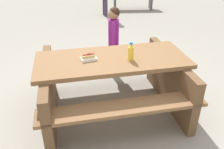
{
  "coord_description": "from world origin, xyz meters",
  "views": [
    {
      "loc": [
        0.18,
        2.53,
        1.94
      ],
      "look_at": [
        0.0,
        0.0,
        0.52
      ],
      "focal_mm": 37.84,
      "sensor_mm": 36.0,
      "label": 1
    }
  ],
  "objects_px": {
    "picnic_table": "(112,80)",
    "child_in_coat": "(114,34)",
    "hotdog_tray": "(89,58)",
    "soda_bottle": "(131,52)"
  },
  "relations": [
    {
      "from": "hotdog_tray",
      "to": "child_in_coat",
      "type": "distance_m",
      "value": 1.06
    },
    {
      "from": "child_in_coat",
      "to": "hotdog_tray",
      "type": "bearing_deg",
      "value": 69.52
    },
    {
      "from": "picnic_table",
      "to": "hotdog_tray",
      "type": "distance_m",
      "value": 0.44
    },
    {
      "from": "picnic_table",
      "to": "soda_bottle",
      "type": "distance_m",
      "value": 0.46
    },
    {
      "from": "picnic_table",
      "to": "soda_bottle",
      "type": "relative_size",
      "value": 9.05
    },
    {
      "from": "picnic_table",
      "to": "hotdog_tray",
      "type": "relative_size",
      "value": 9.7
    },
    {
      "from": "soda_bottle",
      "to": "hotdog_tray",
      "type": "height_order",
      "value": "soda_bottle"
    },
    {
      "from": "picnic_table",
      "to": "child_in_coat",
      "type": "relative_size",
      "value": 1.75
    },
    {
      "from": "picnic_table",
      "to": "child_in_coat",
      "type": "distance_m",
      "value": 0.99
    },
    {
      "from": "hotdog_tray",
      "to": "picnic_table",
      "type": "bearing_deg",
      "value": -172.22
    }
  ]
}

